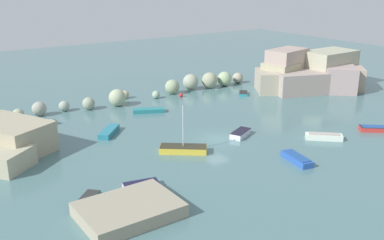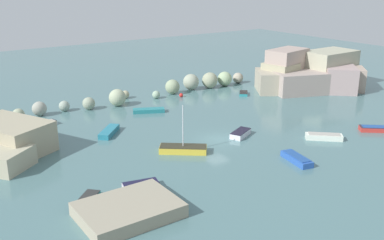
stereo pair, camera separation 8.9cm
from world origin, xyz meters
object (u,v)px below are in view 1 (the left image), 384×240
Objects in this scene: moored_boat_0 at (183,149)px; moored_boat_9 at (374,129)px; channel_buoy at (181,95)px; moored_boat_4 at (241,134)px; moored_boat_11 at (46,124)px; moored_boat_8 at (324,137)px; moored_boat_2 at (149,110)px; stone_dock at (129,210)px; moored_boat_3 at (40,146)px; moored_boat_5 at (141,185)px; moored_boat_1 at (243,93)px; moored_boat_6 at (89,198)px; moored_boat_10 at (297,159)px; moored_boat_7 at (109,132)px.

moored_boat_0 is 24.34m from moored_boat_9.
moored_boat_4 reaches higher than channel_buoy.
moored_boat_11 is at bearing -68.85° from moored_boat_4.
moored_boat_4 is 0.89× the size of moored_boat_8.
moored_boat_8 is at bearing -35.33° from moored_boat_2.
stone_dock is at bearing -103.29° from moored_boat_0.
moored_boat_2 is at bearing -155.99° from moored_boat_3.
channel_buoy reaches higher than moored_boat_5.
moored_boat_0 is 16.79m from moored_boat_8.
moored_boat_4 is 9.66m from moored_boat_8.
moored_boat_0 is at bearing -158.91° from moored_boat_9.
moored_boat_3 is at bearing -159.54° from channel_buoy.
moored_boat_2 reaches higher than moored_boat_1.
moored_boat_3 is 22.91m from moored_boat_4.
moored_boat_6 is 0.86× the size of moored_boat_11.
moored_boat_0 is 19.69m from moored_boat_11.
moored_boat_1 is 35.23m from moored_boat_5.
moored_boat_5 is at bearing -7.32° from moored_boat_4.
moored_boat_6 is at bearing 38.90° from moored_boat_8.
moored_boat_3 is 27.87m from moored_boat_10.
stone_dock is 18.90m from moored_boat_3.
moored_boat_0 reaches higher than moored_boat_7.
moored_boat_2 reaches higher than moored_boat_3.
moored_boat_9 is at bearing -134.03° from moored_boat_1.
moored_boat_5 is at bearing -109.41° from moored_boat_0.
channel_buoy is 28.91m from moored_boat_9.
channel_buoy is 0.16× the size of moored_boat_8.
moored_boat_4 is at bearing -149.35° from moored_boat_5.
moored_boat_11 is (-9.55, 17.21, -0.09)m from moored_boat_0.
moored_boat_6 is at bearing -111.70° from moored_boat_11.
moored_boat_5 is (-29.08, -19.89, 0.06)m from moored_boat_1.
moored_boat_2 is at bearing -18.91° from moored_boat_8.
moored_boat_7 is at bearing -122.44° from moored_boat_2.
moored_boat_0 is 1.52× the size of moored_boat_4.
moored_boat_7 is at bearing -91.22° from moored_boat_5.
moored_boat_4 is 16.74m from moored_boat_9.
moored_boat_1 is 0.65× the size of moored_boat_10.
moored_boat_8 reaches higher than moored_boat_6.
channel_buoy is at bearing 53.31° from moored_boat_2.
moored_boat_5 is 1.20× the size of moored_boat_11.
moored_boat_3 is 0.81× the size of moored_boat_9.
moored_boat_5 is 4.71m from moored_boat_6.
moored_boat_5 is (-11.87, -19.98, 0.02)m from moored_boat_2.
moored_boat_2 is 1.13× the size of moored_boat_7.
moored_boat_11 reaches higher than moored_boat_6.
channel_buoy is 25.44m from moored_boat_8.
moored_boat_10 is (20.68, -4.32, 0.13)m from moored_boat_6.
stone_dock is 28.06m from moored_boat_2.
moored_boat_0 is (-12.23, -19.27, 0.08)m from channel_buoy.
moored_boat_3 is at bearing 178.68° from moored_boat_0.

